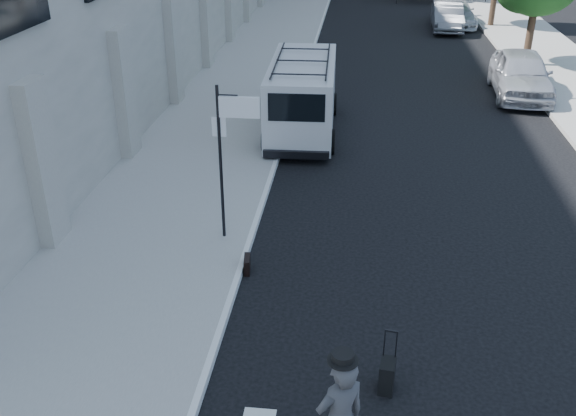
% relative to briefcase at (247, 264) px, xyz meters
% --- Properties ---
extents(ground, '(120.00, 120.00, 0.00)m').
position_rel_briefcase_xyz_m(ground, '(1.87, -2.00, -0.17)').
color(ground, black).
rests_on(ground, ground).
extents(sidewalk_left, '(4.50, 48.00, 0.15)m').
position_rel_briefcase_xyz_m(sidewalk_left, '(-2.38, 14.00, -0.10)').
color(sidewalk_left, gray).
rests_on(sidewalk_left, ground).
extents(sidewalk_right, '(4.00, 56.00, 0.15)m').
position_rel_briefcase_xyz_m(sidewalk_right, '(10.87, 18.00, -0.10)').
color(sidewalk_right, gray).
rests_on(sidewalk_right, ground).
extents(sign_pole, '(1.03, 0.07, 3.50)m').
position_rel_briefcase_xyz_m(sign_pole, '(-0.49, 1.20, 2.48)').
color(sign_pole, black).
rests_on(sign_pole, sidewalk_left).
extents(briefcase, '(0.17, 0.45, 0.34)m').
position_rel_briefcase_xyz_m(briefcase, '(0.00, 0.00, 0.00)').
color(briefcase, black).
rests_on(briefcase, ground).
extents(suitcase, '(0.29, 0.41, 1.05)m').
position_rel_briefcase_xyz_m(suitcase, '(2.81, -3.24, 0.11)').
color(suitcase, black).
rests_on(suitcase, ground).
extents(cargo_van, '(2.32, 6.20, 2.31)m').
position_rel_briefcase_xyz_m(cargo_van, '(0.37, 8.82, 1.03)').
color(cargo_van, silver).
rests_on(cargo_van, ground).
extents(parked_car_a, '(2.32, 5.14, 1.71)m').
position_rel_briefcase_xyz_m(parked_car_a, '(8.28, 13.58, 0.69)').
color(parked_car_a, '#A2A4AA').
rests_on(parked_car_a, ground).
extents(parked_car_b, '(1.78, 4.58, 1.49)m').
position_rel_briefcase_xyz_m(parked_car_b, '(6.89, 25.96, 0.57)').
color(parked_car_b, slate).
rests_on(parked_car_b, ground).
extents(parked_car_c, '(2.30, 5.11, 1.45)m').
position_rel_briefcase_xyz_m(parked_car_c, '(7.43, 27.52, 0.56)').
color(parked_car_c, '#B3B6BB').
rests_on(parked_car_c, ground).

